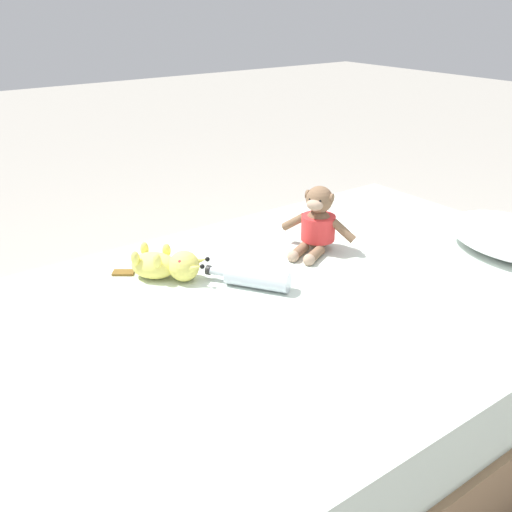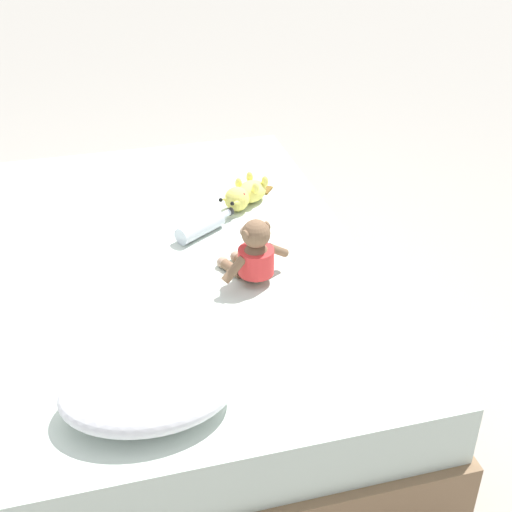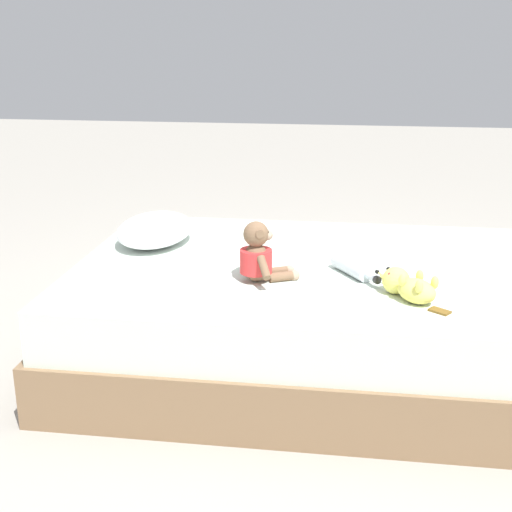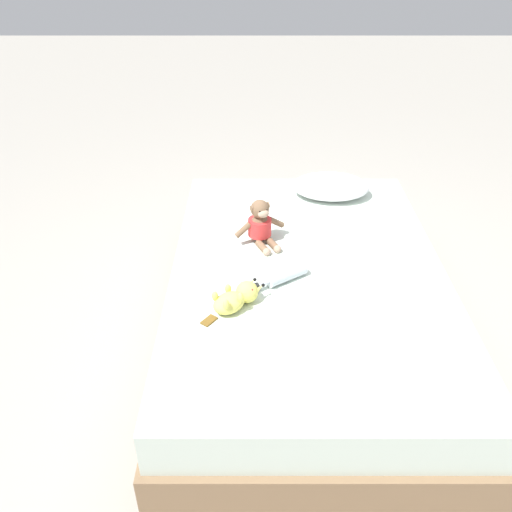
# 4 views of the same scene
# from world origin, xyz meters

# --- Properties ---
(ground_plane) EXTENTS (16.00, 16.00, 0.00)m
(ground_plane) POSITION_xyz_m (0.00, 0.00, 0.00)
(ground_plane) COLOR #9E998E
(bed) EXTENTS (1.36, 2.07, 0.44)m
(bed) POSITION_xyz_m (0.00, 0.00, 0.22)
(bed) COLOR #846647
(bed) RESTS_ON ground_plane
(pillow) EXTENTS (0.48, 0.35, 0.13)m
(pillow) POSITION_xyz_m (0.20, 0.77, 0.50)
(pillow) COLOR white
(pillow) RESTS_ON bed
(plush_monkey) EXTENTS (0.27, 0.25, 0.24)m
(plush_monkey) POSITION_xyz_m (-0.23, 0.24, 0.54)
(plush_monkey) COLOR brown
(plush_monkey) RESTS_ON bed
(plush_yellow_creature) EXTENTS (0.28, 0.26, 0.10)m
(plush_yellow_creature) POSITION_xyz_m (-0.34, -0.31, 0.49)
(plush_yellow_creature) COLOR #EAE066
(plush_yellow_creature) RESTS_ON bed
(glass_bottle) EXTENTS (0.26, 0.19, 0.07)m
(glass_bottle) POSITION_xyz_m (-0.12, -0.11, 0.47)
(glass_bottle) COLOR silver
(glass_bottle) RESTS_ON bed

